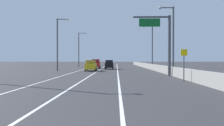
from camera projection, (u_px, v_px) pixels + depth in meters
ground_plane at (112, 67)px, 68.83m from camera, size 320.00×320.00×0.00m
lane_stripe_left at (87, 68)px, 59.93m from camera, size 0.16×130.00×0.00m
lane_stripe_center at (102, 68)px, 59.87m from camera, size 0.16×130.00×0.00m
lane_stripe_right at (117, 68)px, 59.81m from camera, size 0.16×130.00×0.00m
jersey_barrier_right at (158, 68)px, 44.69m from camera, size 0.60×120.00×1.10m
overhead_sign_gantry at (163, 38)px, 32.14m from camera, size 4.68×0.36×7.50m
speed_advisory_sign at (184, 63)px, 24.10m from camera, size 0.60×0.11×3.00m
lamp_post_right_second at (171, 35)px, 35.63m from camera, size 2.14×0.44×9.36m
lamp_post_right_third at (151, 44)px, 55.86m from camera, size 2.14×0.44×9.36m
lamp_post_left_near at (0, 19)px, 21.69m from camera, size 2.14×0.44×9.36m
lamp_post_left_mid at (59, 40)px, 45.97m from camera, size 2.14×0.44×9.36m
lamp_post_left_far at (80, 47)px, 70.24m from camera, size 2.14×0.44×9.36m
car_red_0 at (96, 64)px, 59.19m from camera, size 2.04×4.55×2.07m
car_black_1 at (109, 65)px, 54.45m from camera, size 1.80×4.50×1.92m
car_yellow_2 at (91, 66)px, 46.07m from camera, size 1.98×4.84×1.91m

